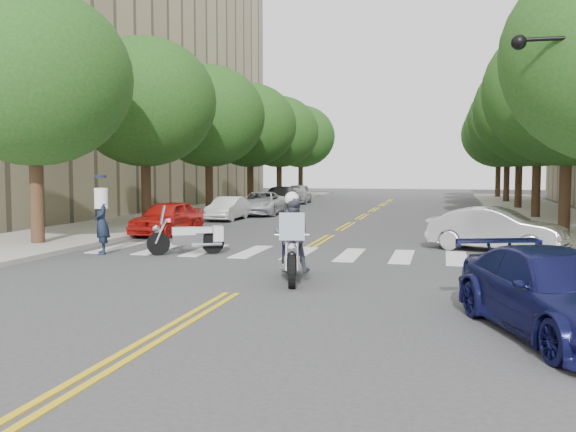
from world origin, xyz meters
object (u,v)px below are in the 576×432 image
(motorcycle_police, at_px, (292,241))
(officer_standing, at_px, (102,222))
(convertible, at_px, (496,229))
(sedan_blue, at_px, (557,294))
(motorcycle_parked, at_px, (193,237))

(motorcycle_police, height_order, officer_standing, motorcycle_police)
(motorcycle_police, bearing_deg, convertible, -140.37)
(convertible, bearing_deg, sedan_blue, -157.84)
(motorcycle_police, xyz_separation_m, motorcycle_parked, (-3.99, 3.73, -0.40))
(motorcycle_police, bearing_deg, sedan_blue, 129.86)
(officer_standing, height_order, sedan_blue, officer_standing)
(motorcycle_parked, bearing_deg, sedan_blue, -157.46)
(motorcycle_police, xyz_separation_m, officer_standing, (-6.68, 3.08, 0.05))
(motorcycle_parked, distance_m, sedan_blue, 11.90)
(motorcycle_police, xyz_separation_m, convertible, (5.04, 6.64, -0.23))
(convertible, height_order, sedan_blue, convertible)
(motorcycle_parked, bearing_deg, convertible, -99.87)
(motorcycle_parked, relative_size, sedan_blue, 0.47)
(motorcycle_parked, height_order, convertible, motorcycle_parked)
(convertible, xyz_separation_m, sedan_blue, (0.12, -10.52, -0.02))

